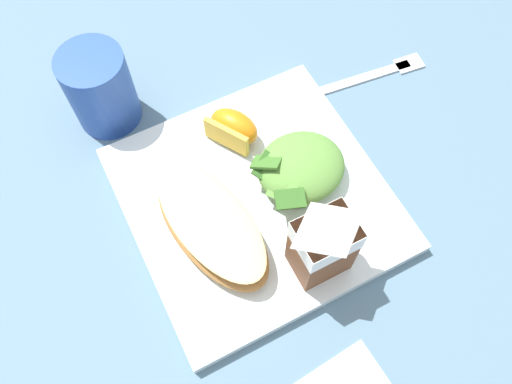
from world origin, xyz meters
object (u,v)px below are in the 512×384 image
Objects in this scene: white_plate at (256,199)px; milk_carton at (324,242)px; orange_wedge_front at (233,128)px; metal_fork at (369,76)px; cheesy_pizza_bread at (211,225)px; green_salad_pile at (302,170)px; drinking_blue_cup at (100,89)px.

white_plate is 2.55× the size of milk_carton.
orange_wedge_front is 0.20m from metal_fork.
orange_wedge_front reaches higher than white_plate.
orange_wedge_front is at bearing 3.36° from metal_fork.
white_plate is 0.12m from milk_carton.
metal_fork is (-0.28, -0.11, -0.03)m from cheesy_pizza_bread.
cheesy_pizza_bread is at bearing 15.21° from white_plate.
green_salad_pile reaches higher than metal_fork.
orange_wedge_front is 0.16m from drinking_blue_cup.
white_plate is 1.48× the size of metal_fork.
milk_carton reaches higher than drinking_blue_cup.
cheesy_pizza_bread is at bearing -44.37° from milk_carton.
cheesy_pizza_bread is 0.12m from green_salad_pile.
drinking_blue_cup reaches higher than cheesy_pizza_bread.
drinking_blue_cup is (0.32, -0.10, 0.05)m from metal_fork.
green_salad_pile is (-0.12, -0.01, 0.00)m from cheesy_pizza_bread.
cheesy_pizza_bread is 1.65× the size of milk_carton.
drinking_blue_cup reaches higher than white_plate.
metal_fork is at bearing -156.35° from white_plate.
orange_wedge_front reaches higher than cheesy_pizza_bread.
orange_wedge_front is (0.01, -0.18, -0.04)m from milk_carton.
drinking_blue_cup reaches higher than green_salad_pile.
cheesy_pizza_bread is at bearing 102.00° from drinking_blue_cup.
metal_fork is (-0.19, -0.19, -0.07)m from milk_carton.
metal_fork is 1.85× the size of drinking_blue_cup.
metal_fork is at bearing -158.17° from cheesy_pizza_bread.
metal_fork is (-0.16, -0.10, -0.03)m from green_salad_pile.
green_salad_pile reaches higher than white_plate.
drinking_blue_cup is (0.13, -0.29, -0.02)m from milk_carton.
cheesy_pizza_bread is 0.21m from drinking_blue_cup.
cheesy_pizza_bread is at bearing 21.83° from metal_fork.
green_salad_pile is 0.25m from drinking_blue_cup.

